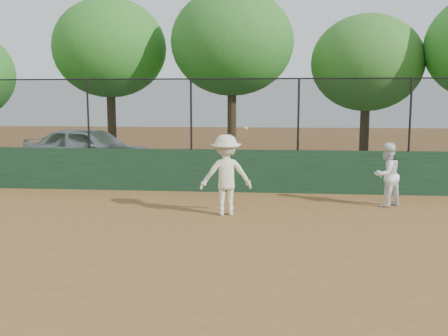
# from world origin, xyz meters

# --- Properties ---
(ground) EXTENTS (80.00, 80.00, 0.00)m
(ground) POSITION_xyz_m (0.00, 0.00, 0.00)
(ground) COLOR brown
(ground) RESTS_ON ground
(back_wall) EXTENTS (26.00, 0.20, 1.20)m
(back_wall) POSITION_xyz_m (0.00, 6.00, 0.60)
(back_wall) COLOR #1A3A22
(back_wall) RESTS_ON ground
(grass_strip) EXTENTS (36.00, 12.00, 0.01)m
(grass_strip) POSITION_xyz_m (0.00, 12.00, 0.00)
(grass_strip) COLOR #244816
(grass_strip) RESTS_ON ground
(parked_car) EXTENTS (5.19, 3.03, 1.66)m
(parked_car) POSITION_xyz_m (-4.74, 9.36, 0.83)
(parked_car) COLOR silver
(parked_car) RESTS_ON ground
(player_second) EXTENTS (0.96, 0.92, 1.57)m
(player_second) POSITION_xyz_m (4.59, 4.43, 0.78)
(player_second) COLOR white
(player_second) RESTS_ON ground
(player_main) EXTENTS (1.29, 0.90, 2.02)m
(player_main) POSITION_xyz_m (0.75, 3.14, 0.91)
(player_main) COLOR beige
(player_main) RESTS_ON ground
(fence_assembly) EXTENTS (26.00, 0.06, 2.00)m
(fence_assembly) POSITION_xyz_m (-0.03, 6.00, 2.24)
(fence_assembly) COLOR black
(fence_assembly) RESTS_ON back_wall
(tree_1) EXTENTS (4.66, 4.24, 6.72)m
(tree_1) POSITION_xyz_m (-4.89, 12.36, 4.69)
(tree_1) COLOR #483019
(tree_1) RESTS_ON ground
(tree_2) EXTENTS (4.75, 4.32, 6.85)m
(tree_2) POSITION_xyz_m (0.20, 11.68, 4.79)
(tree_2) COLOR #442E18
(tree_2) RESTS_ON ground
(tree_3) EXTENTS (4.27, 3.88, 5.85)m
(tree_3) POSITION_xyz_m (5.37, 11.95, 3.99)
(tree_3) COLOR #412815
(tree_3) RESTS_ON ground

